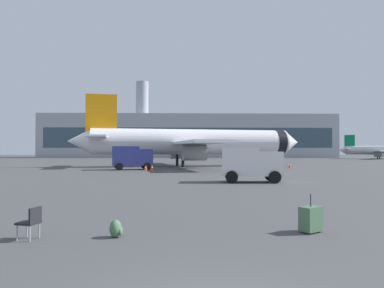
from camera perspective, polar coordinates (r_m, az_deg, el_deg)
name	(u,v)px	position (r m, az deg, el deg)	size (l,w,h in m)	color
airplane_at_gate	(191,142)	(54.63, -0.10, 0.30)	(35.64, 32.34, 10.50)	white
airplane_taxiing	(383,150)	(115.59, 27.96, -0.89)	(20.47, 18.75, 7.06)	silver
service_truck	(132,157)	(45.23, -9.48, -2.00)	(5.19, 3.46, 2.90)	navy
cargo_van	(251,163)	(27.41, 9.28, -2.95)	(4.57, 2.70, 2.60)	white
safety_cone_near	(152,168)	(41.40, -6.35, -3.76)	(0.44, 0.44, 0.82)	#F2590C
safety_cone_mid	(259,163)	(60.27, 10.48, -3.00)	(0.44, 0.44, 0.62)	#F2590C
safety_cone_far	(146,168)	(43.65, -7.34, -3.73)	(0.44, 0.44, 0.65)	#F2590C
safety_cone_outer	(290,165)	(51.37, 15.21, -3.24)	(0.44, 0.44, 0.75)	#F2590C
rolling_suitcase	(311,219)	(11.16, 18.26, -11.16)	(0.75, 0.69, 1.10)	#476B4C
traveller_backpack	(116,229)	(10.27, -11.91, -12.98)	(0.36, 0.40, 0.48)	#476B4C
gate_chair	(31,221)	(10.66, -24.11, -11.02)	(0.59, 0.59, 0.86)	black
terminal_building	(188,136)	(128.36, -0.57, 1.27)	(101.60, 16.18, 26.89)	#9EA3AD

